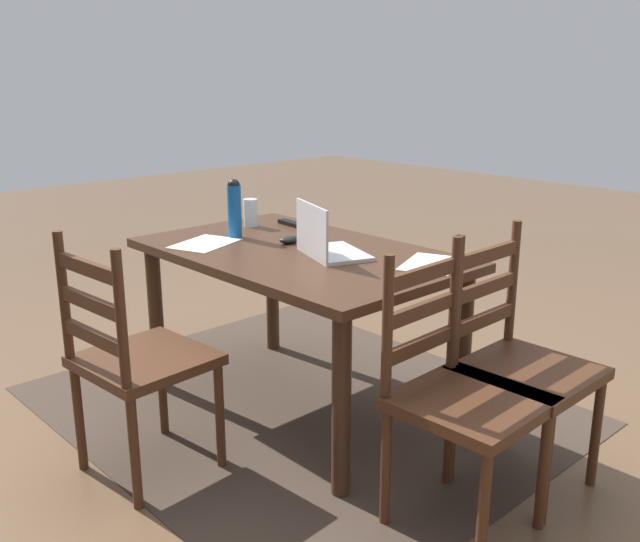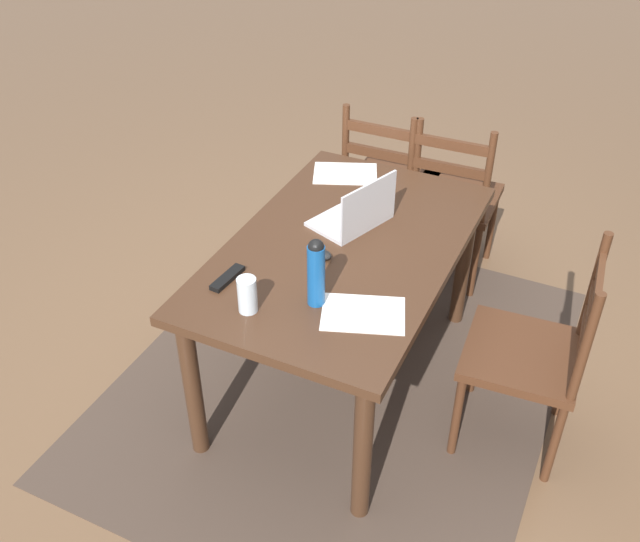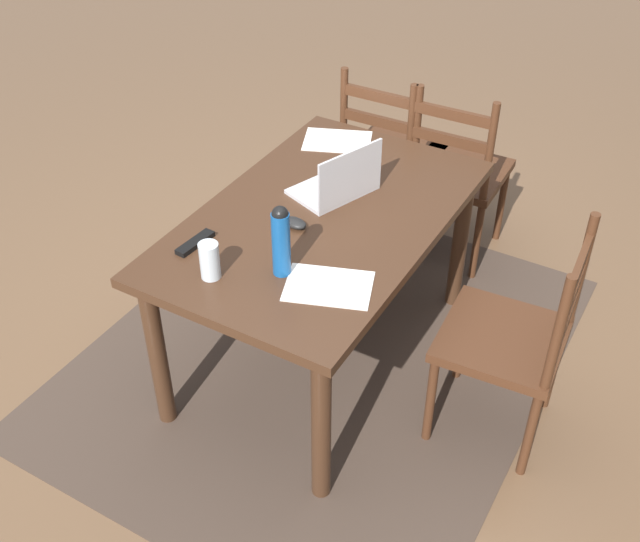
# 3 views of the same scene
# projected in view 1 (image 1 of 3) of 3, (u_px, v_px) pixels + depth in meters

# --- Properties ---
(ground_plane) EXTENTS (14.00, 14.00, 0.00)m
(ground_plane) POSITION_uv_depth(u_px,v_px,m) (300.00, 405.00, 3.29)
(ground_plane) COLOR brown
(area_rug) EXTENTS (2.24, 1.87, 0.01)m
(area_rug) POSITION_uv_depth(u_px,v_px,m) (300.00, 405.00, 3.29)
(area_rug) COLOR #47382D
(area_rug) RESTS_ON ground
(dining_table) EXTENTS (1.42, 0.88, 0.74)m
(dining_table) POSITION_uv_depth(u_px,v_px,m) (299.00, 272.00, 3.11)
(dining_table) COLOR #422819
(dining_table) RESTS_ON ground
(chair_far_head) EXTENTS (0.47, 0.47, 0.95)m
(chair_far_head) POSITION_uv_depth(u_px,v_px,m) (136.00, 360.00, 2.63)
(chair_far_head) COLOR #4C2B19
(chair_far_head) RESTS_ON ground
(chair_left_near) EXTENTS (0.45, 0.45, 0.95)m
(chair_left_near) POSITION_uv_depth(u_px,v_px,m) (518.00, 366.00, 2.58)
(chair_left_near) COLOR #4C2B19
(chair_left_near) RESTS_ON ground
(chair_left_far) EXTENTS (0.45, 0.45, 0.95)m
(chair_left_far) POSITION_uv_depth(u_px,v_px,m) (459.00, 396.00, 2.34)
(chair_left_far) COLOR #4C2B19
(chair_left_far) RESTS_ON ground
(laptop) EXTENTS (0.38, 0.32, 0.23)m
(laptop) POSITION_uv_depth(u_px,v_px,m) (325.00, 243.00, 2.97)
(laptop) COLOR silver
(laptop) RESTS_ON dining_table
(water_bottle) EXTENTS (0.06, 0.06, 0.27)m
(water_bottle) POSITION_uv_depth(u_px,v_px,m) (234.00, 207.00, 3.28)
(water_bottle) COLOR #145199
(water_bottle) RESTS_ON dining_table
(drinking_glass) EXTENTS (0.07, 0.07, 0.14)m
(drinking_glass) POSITION_uv_depth(u_px,v_px,m) (251.00, 213.00, 3.53)
(drinking_glass) COLOR silver
(drinking_glass) RESTS_ON dining_table
(computer_mouse) EXTENTS (0.07, 0.11, 0.03)m
(computer_mouse) POSITION_uv_depth(u_px,v_px,m) (289.00, 240.00, 3.20)
(computer_mouse) COLOR black
(computer_mouse) RESTS_ON dining_table
(tv_remote) EXTENTS (0.17, 0.06, 0.02)m
(tv_remote) POSITION_uv_depth(u_px,v_px,m) (291.00, 223.00, 3.57)
(tv_remote) COLOR black
(tv_remote) RESTS_ON dining_table
(paper_stack_left) EXTENTS (0.31, 0.35, 0.00)m
(paper_stack_left) POSITION_uv_depth(u_px,v_px,m) (432.00, 264.00, 2.86)
(paper_stack_left) COLOR white
(paper_stack_left) RESTS_ON dining_table
(paper_stack_right) EXTENTS (0.30, 0.35, 0.00)m
(paper_stack_right) POSITION_uv_depth(u_px,v_px,m) (205.00, 244.00, 3.19)
(paper_stack_right) COLOR white
(paper_stack_right) RESTS_ON dining_table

